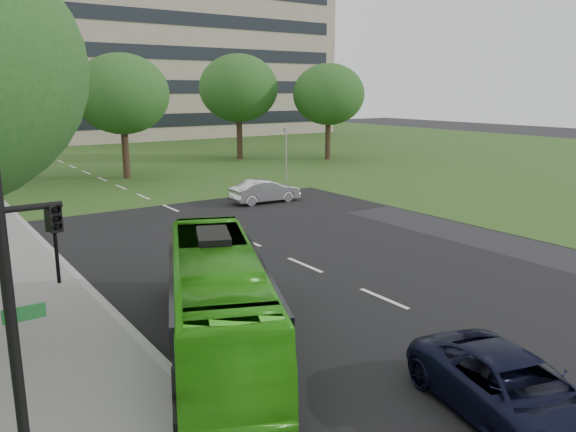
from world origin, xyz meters
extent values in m
plane|color=black|center=(0.00, 0.00, 0.00)|extent=(160.00, 160.00, 0.00)
cube|color=black|center=(0.00, 20.00, 0.01)|extent=(14.00, 120.00, 0.01)
cube|color=black|center=(0.00, 14.00, 0.01)|extent=(80.00, 12.00, 0.01)
cube|color=silver|center=(0.00, 15.00, 0.02)|extent=(0.15, 90.00, 0.01)
cube|color=gray|center=(-7.10, -5.00, 0.07)|extent=(0.25, 60.00, 0.15)
cube|color=#264F1A|center=(0.00, 45.00, 0.01)|extent=(120.00, 60.00, 0.01)
cube|color=gray|center=(22.00, 62.00, 12.50)|extent=(40.00, 20.00, 25.00)
cube|color=black|center=(22.00, 51.95, 12.50)|extent=(36.80, 0.10, 23.00)
cube|color=black|center=(1.95, 62.00, 12.50)|extent=(0.10, 18.40, 23.00)
cylinder|color=black|center=(-4.51, 29.07, 1.94)|extent=(0.58, 0.58, 3.89)
ellipsoid|color=#22521B|center=(-4.51, 29.07, 7.08)|extent=(7.99, 7.99, 6.79)
cylinder|color=black|center=(1.62, 25.50, 1.63)|extent=(0.49, 0.49, 3.26)
ellipsoid|color=#22521B|center=(1.62, 25.50, 5.86)|extent=(6.48, 6.48, 5.51)
cylinder|color=black|center=(13.95, 30.96, 1.74)|extent=(0.52, 0.52, 3.48)
ellipsoid|color=#22521B|center=(13.95, 30.96, 6.28)|extent=(7.00, 7.00, 5.95)
cylinder|color=black|center=(20.33, 26.18, 1.61)|extent=(0.48, 0.48, 3.21)
ellipsoid|color=#22521B|center=(20.33, 26.18, 5.75)|extent=(6.33, 6.33, 5.38)
imported|color=green|center=(-5.50, -1.89, 1.22)|extent=(5.32, 8.90, 2.45)
imported|color=silver|center=(5.01, 12.56, 0.65)|extent=(3.99, 1.57, 1.29)
imported|color=black|center=(-2.50, -8.00, 0.64)|extent=(3.18, 4.96, 1.27)
cylinder|color=black|center=(-10.50, -6.00, 2.61)|extent=(0.15, 0.15, 5.23)
cylinder|color=black|center=(-10.13, -6.00, 4.70)|extent=(0.73, 0.08, 0.08)
imported|color=black|center=(-9.87, -6.00, 4.18)|extent=(0.24, 0.26, 1.05)
cube|color=#195926|center=(-10.34, -6.00, 3.35)|extent=(0.52, 0.04, 0.19)
cylinder|color=gray|center=(10.00, 17.76, 1.71)|extent=(0.10, 0.10, 3.42)
cube|color=gray|center=(10.00, 17.76, 3.51)|extent=(0.31, 0.27, 0.26)
camera|label=1|loc=(-11.38, -13.41, 6.13)|focal=35.00mm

